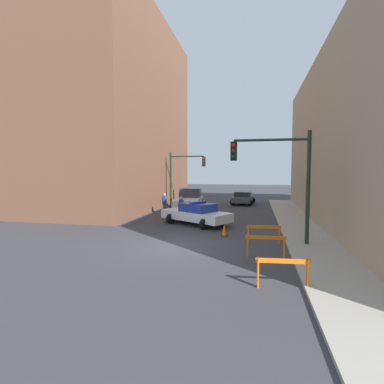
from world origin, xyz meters
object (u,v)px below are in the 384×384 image
traffic_light_far (182,171)px  pedestrian_corner (164,203)px  barrier_back (264,231)px  traffic_cone (224,230)px  pedestrian_crossing (181,208)px  barrier_mid (266,243)px  white_truck (189,200)px  police_car (196,214)px  parked_car_near (243,198)px  barrier_front (283,268)px  traffic_light_near (282,170)px

traffic_light_far → pedestrian_corner: traffic_light_far is taller
barrier_back → traffic_cone: bearing=144.0°
pedestrian_crossing → barrier_mid: 9.91m
white_truck → police_car: bearing=-78.5°
traffic_light_far → parked_car_near: size_ratio=1.18×
parked_car_near → pedestrian_crossing: 11.43m
parked_car_near → barrier_mid: size_ratio=2.76×
traffic_light_far → white_truck: 3.44m
barrier_front → barrier_back: 5.34m
pedestrian_crossing → traffic_cone: bearing=30.7°
pedestrian_corner → barrier_front: bearing=-99.3°
traffic_light_far → traffic_cone: size_ratio=7.93×
traffic_light_near → barrier_front: size_ratio=3.26×
traffic_light_far → barrier_back: bearing=-60.9°
traffic_light_near → parked_car_near: size_ratio=1.18×
traffic_light_near → traffic_light_far: (-8.03, 12.99, -0.13)m
police_car → barrier_back: size_ratio=3.12×
traffic_light_near → pedestrian_corner: 12.10m
barrier_mid → barrier_back: bearing=90.8°
pedestrian_crossing → pedestrian_corner: bearing=-148.5°
traffic_light_far → barrier_back: 15.18m
police_car → barrier_front: (4.54, -9.65, -0.11)m
traffic_light_near → barrier_front: bearing=-93.7°
traffic_light_far → parked_car_near: 7.20m
traffic_cone → barrier_back: bearing=-36.0°
white_truck → traffic_cone: (4.08, -9.52, -0.59)m
police_car → pedestrian_corner: size_ratio=3.00×
traffic_light_far → pedestrian_crossing: size_ratio=3.13×
traffic_light_near → pedestrian_crossing: traffic_light_near is taller
pedestrian_corner → traffic_cone: (5.53, -6.97, -0.54)m
traffic_light_near → pedestrian_corner: traffic_light_near is taller
traffic_light_near → traffic_light_far: 15.27m
traffic_light_far → barrier_mid: bearing=-64.6°
barrier_mid → traffic_cone: bearing=118.8°
parked_car_near → barrier_mid: bearing=-80.7°
pedestrian_crossing → barrier_front: (5.96, -11.27, -0.24)m
barrier_back → barrier_front: bearing=-85.4°
barrier_front → traffic_cone: barrier_front is taller
barrier_mid → pedestrian_crossing: bearing=124.1°
pedestrian_corner → barrier_mid: 13.10m
traffic_light_far → police_car: 9.65m
traffic_light_far → barrier_mid: (7.28, -15.30, -2.78)m
parked_car_near → pedestrian_crossing: size_ratio=2.66×
traffic_light_near → barrier_front: traffic_light_near is taller
barrier_front → traffic_light_far: bearing=112.7°
pedestrian_corner → barrier_front: 15.90m
traffic_light_near → barrier_back: (-0.78, -0.06, -2.91)m
traffic_light_near → parked_car_near: bearing=98.4°
police_car → parked_car_near: bearing=20.1°
police_car → white_truck: 6.94m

